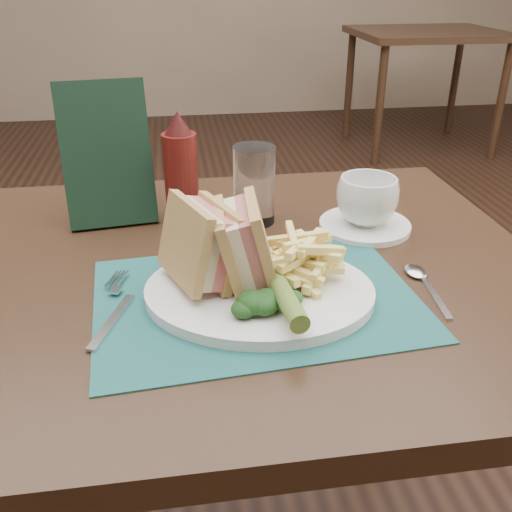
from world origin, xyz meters
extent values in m
plane|color=black|center=(0.00, 0.00, 0.00)|extent=(7.00, 7.00, 0.00)
plane|color=gray|center=(0.00, 3.50, 0.00)|extent=(6.00, 0.00, 6.00)
cube|color=#1A5351|center=(0.01, -0.60, 0.75)|extent=(0.44, 0.33, 0.00)
cylinder|color=#516F2A|center=(0.04, -0.67, 0.79)|extent=(0.03, 0.12, 0.03)
cylinder|color=white|center=(0.22, -0.41, 0.76)|extent=(0.16, 0.16, 0.01)
imported|color=white|center=(0.22, -0.41, 0.80)|extent=(0.14, 0.14, 0.08)
cylinder|color=white|center=(0.04, -0.35, 0.81)|extent=(0.08, 0.08, 0.13)
cube|color=black|center=(-0.19, -0.31, 0.86)|extent=(0.15, 0.10, 0.23)
camera|label=1|loc=(-0.08, -1.23, 1.15)|focal=40.00mm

